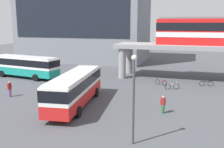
# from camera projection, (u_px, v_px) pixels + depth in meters

# --- Properties ---
(ground_plane) EXTENTS (120.00, 120.00, 0.00)m
(ground_plane) POSITION_uv_depth(u_px,v_px,m) (106.00, 83.00, 35.26)
(ground_plane) COLOR #47494F
(station_building) EXTENTS (26.90, 13.97, 19.56)m
(station_building) POSITION_uv_depth(u_px,v_px,m) (84.00, 15.00, 56.42)
(station_building) COLOR slate
(station_building) RESTS_ON ground_plane
(elevated_platform) EXTENTS (28.47, 5.81, 5.05)m
(elevated_platform) POSITION_uv_depth(u_px,v_px,m) (217.00, 51.00, 35.85)
(elevated_platform) COLOR gray
(elevated_platform) RESTS_ON ground_plane
(bus_main) EXTENTS (4.00, 11.28, 3.22)m
(bus_main) POSITION_uv_depth(u_px,v_px,m) (75.00, 86.00, 25.31)
(bus_main) COLOR red
(bus_main) RESTS_ON ground_plane
(bus_secondary) EXTENTS (11.28, 4.02, 3.22)m
(bus_secondary) POSITION_uv_depth(u_px,v_px,m) (25.00, 65.00, 38.60)
(bus_secondary) COLOR teal
(bus_secondary) RESTS_ON ground_plane
(bicycle_silver) EXTENTS (1.69, 0.70, 1.04)m
(bicycle_silver) POSITION_uv_depth(u_px,v_px,m) (172.00, 86.00, 32.04)
(bicycle_silver) COLOR black
(bicycle_silver) RESTS_ON ground_plane
(bicycle_black) EXTENTS (1.76, 0.46, 1.04)m
(bicycle_black) POSITION_uv_depth(u_px,v_px,m) (206.00, 83.00, 33.64)
(bicycle_black) COLOR black
(bicycle_black) RESTS_ON ground_plane
(bicycle_red) EXTENTS (1.66, 0.78, 1.04)m
(bicycle_red) POSITION_uv_depth(u_px,v_px,m) (161.00, 82.00, 34.19)
(bicycle_red) COLOR black
(bicycle_red) RESTS_ON ground_plane
(pedestrian_near_building) EXTENTS (0.38, 0.46, 1.74)m
(pedestrian_near_building) POSITION_uv_depth(u_px,v_px,m) (10.00, 89.00, 28.72)
(pedestrian_near_building) COLOR #724C8C
(pedestrian_near_building) RESTS_ON ground_plane
(pedestrian_walking_across) EXTENTS (0.46, 0.38, 1.63)m
(pedestrian_walking_across) POSITION_uv_depth(u_px,v_px,m) (163.00, 105.00, 23.39)
(pedestrian_walking_across) COLOR #33663F
(pedestrian_walking_across) RESTS_ON ground_plane
(lamp_post) EXTENTS (0.36, 0.36, 6.07)m
(lamp_post) POSITION_uv_depth(u_px,v_px,m) (134.00, 93.00, 16.89)
(lamp_post) COLOR #3F3F44
(lamp_post) RESTS_ON ground_plane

